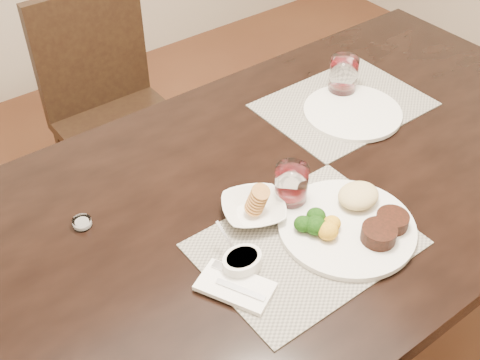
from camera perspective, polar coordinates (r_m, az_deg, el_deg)
ground_plane at (r=2.05m, az=2.68°, el=-16.61°), size 4.50×4.50×0.00m
dining_table at (r=1.53m, az=3.45°, el=-3.13°), size 2.00×1.00×0.75m
chair_far at (r=2.26m, az=-12.11°, el=7.14°), size 0.42×0.42×0.90m
placemat_near at (r=1.35m, az=6.21°, el=-6.06°), size 0.46×0.34×0.00m
placemat_far at (r=1.78m, az=9.82°, el=7.03°), size 0.46×0.34×0.00m
dinner_plate at (r=1.38m, az=10.66°, el=-3.90°), size 0.31×0.31×0.06m
napkin_fork at (r=1.25m, az=-0.46°, el=-10.04°), size 0.15×0.18×0.02m
steak_knife at (r=1.41m, az=10.87°, el=-3.58°), size 0.05×0.22×0.01m
cracker_bowl at (r=1.39m, az=1.30°, el=-2.76°), size 0.19×0.19×0.06m
sauce_ramekin at (r=1.28m, az=0.19°, el=-7.75°), size 0.09×0.13×0.07m
wine_glass_near at (r=1.40m, az=4.87°, el=-0.74°), size 0.08×0.08×0.11m
far_plate at (r=1.74m, az=10.62°, el=6.35°), size 0.28×0.28×0.01m
wine_glass_far at (r=1.81m, az=9.74°, el=9.52°), size 0.08×0.08×0.11m
salt_cellar at (r=1.42m, az=-14.74°, el=-3.97°), size 0.04×0.04×0.02m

